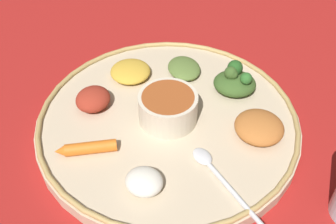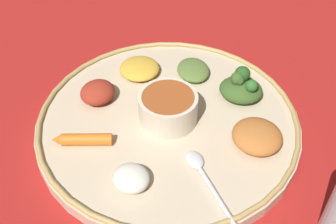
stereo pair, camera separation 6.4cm
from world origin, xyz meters
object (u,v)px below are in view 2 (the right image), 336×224
greens_pile (241,87)px  carrot_near_spoon (83,139)px  center_bowl (168,107)px  spoon (208,181)px

greens_pile → carrot_near_spoon: size_ratio=1.03×
center_bowl → spoon: (-0.02, 0.13, -0.02)m
center_bowl → carrot_near_spoon: (0.13, 0.02, -0.02)m
spoon → carrot_near_spoon: size_ratio=1.90×
center_bowl → spoon: 0.14m
spoon → greens_pile: bearing=-126.1°
spoon → carrot_near_spoon: 0.19m
center_bowl → spoon: center_bowl is taller
greens_pile → carrot_near_spoon: 0.27m
spoon → carrot_near_spoon: (0.15, -0.12, 0.00)m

